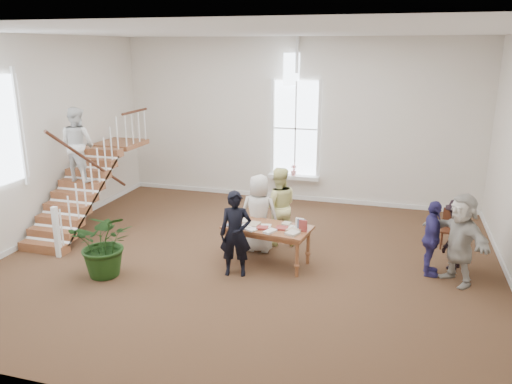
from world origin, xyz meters
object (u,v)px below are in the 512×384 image
(woman_cluster_c, at_px, (460,239))
(side_chair, at_px, (451,227))
(elderly_woman, at_px, (259,213))
(woman_cluster_a, at_px, (432,239))
(floor_plant, at_px, (105,243))
(library_table, at_px, (268,230))
(woman_cluster_b, at_px, (456,234))
(person_yellow, at_px, (278,206))
(police_officer, at_px, (236,234))

(woman_cluster_c, height_order, side_chair, woman_cluster_c)
(elderly_woman, xyz_separation_m, woman_cluster_a, (3.47, -0.22, -0.10))
(floor_plant, bearing_deg, library_table, 25.97)
(side_chair, bearing_deg, woman_cluster_b, -82.51)
(person_yellow, relative_size, floor_plant, 1.32)
(woman_cluster_a, relative_size, woman_cluster_b, 1.04)
(woman_cluster_b, height_order, woman_cluster_c, woman_cluster_c)
(person_yellow, distance_m, woman_cluster_a, 3.26)
(woman_cluster_c, relative_size, side_chair, 2.00)
(police_officer, relative_size, woman_cluster_c, 0.97)
(library_table, height_order, police_officer, police_officer)
(elderly_woman, bearing_deg, police_officer, 84.17)
(person_yellow, bearing_deg, woman_cluster_c, 146.40)
(woman_cluster_a, bearing_deg, woman_cluster_c, -113.64)
(person_yellow, relative_size, woman_cluster_a, 1.18)
(woman_cluster_c, bearing_deg, elderly_woman, -133.97)
(woman_cluster_c, distance_m, floor_plant, 6.59)
(person_yellow, distance_m, woman_cluster_b, 3.66)
(floor_plant, height_order, side_chair, floor_plant)
(elderly_woman, height_order, woman_cluster_a, elderly_woman)
(woman_cluster_a, bearing_deg, library_table, 96.58)
(woman_cluster_a, relative_size, woman_cluster_c, 0.86)
(person_yellow, relative_size, side_chair, 2.03)
(library_table, xyz_separation_m, floor_plant, (-2.81, -1.37, -0.06))
(police_officer, relative_size, side_chair, 1.93)
(police_officer, xyz_separation_m, side_chair, (4.05, 2.60, -0.36))
(police_officer, bearing_deg, woman_cluster_c, -0.43)
(person_yellow, bearing_deg, side_chair, 173.71)
(elderly_woman, relative_size, side_chair, 1.95)
(floor_plant, bearing_deg, elderly_woman, 38.96)
(woman_cluster_c, bearing_deg, library_table, -124.80)
(police_officer, distance_m, side_chair, 4.83)
(floor_plant, bearing_deg, woman_cluster_c, 13.75)
(library_table, bearing_deg, person_yellow, 101.22)
(elderly_woman, height_order, woman_cluster_b, elderly_woman)
(library_table, xyz_separation_m, person_yellow, (-0.06, 1.11, 0.16))
(library_table, distance_m, side_chair, 4.11)
(library_table, relative_size, elderly_woman, 1.08)
(library_table, xyz_separation_m, side_chair, (3.59, 1.97, -0.25))
(person_yellow, xyz_separation_m, woman_cluster_a, (3.17, -0.72, -0.13))
(person_yellow, relative_size, woman_cluster_b, 1.23)
(library_table, distance_m, woman_cluster_c, 3.59)
(elderly_woman, xyz_separation_m, woman_cluster_b, (3.94, 0.23, -0.13))
(floor_plant, bearing_deg, woman_cluster_b, 19.10)
(woman_cluster_b, relative_size, woman_cluster_c, 0.83)
(person_yellow, height_order, woman_cluster_b, person_yellow)
(library_table, distance_m, floor_plant, 3.13)
(woman_cluster_b, bearing_deg, woman_cluster_a, -19.19)
(library_table, distance_m, elderly_woman, 0.72)
(police_officer, bearing_deg, woman_cluster_a, 4.05)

